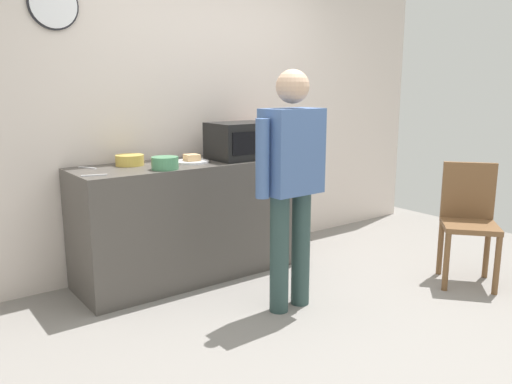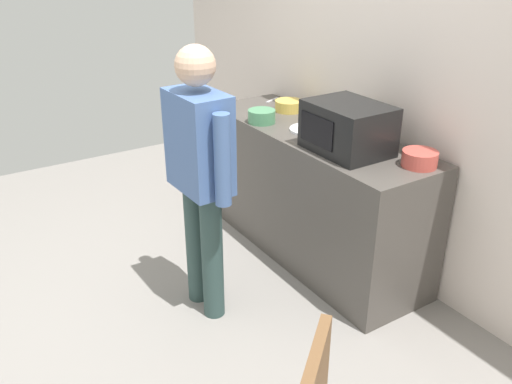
# 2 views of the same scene
# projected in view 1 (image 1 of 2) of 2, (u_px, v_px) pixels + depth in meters

# --- Properties ---
(ground_plane) EXTENTS (6.00, 6.00, 0.00)m
(ground_plane) POSITION_uv_depth(u_px,v_px,m) (321.00, 317.00, 3.46)
(ground_plane) COLOR gray
(back_wall) EXTENTS (5.40, 0.13, 2.60)m
(back_wall) POSITION_uv_depth(u_px,v_px,m) (197.00, 112.00, 4.45)
(back_wall) COLOR silver
(back_wall) RESTS_ON ground_plane
(kitchen_counter) EXTENTS (1.92, 0.62, 0.94)m
(kitchen_counter) POSITION_uv_depth(u_px,v_px,m) (195.00, 219.00, 4.17)
(kitchen_counter) COLOR #4C4742
(kitchen_counter) RESTS_ON ground_plane
(microwave) EXTENTS (0.50, 0.39, 0.30)m
(microwave) POSITION_uv_depth(u_px,v_px,m) (241.00, 141.00, 4.23)
(microwave) COLOR black
(microwave) RESTS_ON kitchen_counter
(sandwich_plate) EXTENTS (0.27, 0.27, 0.06)m
(sandwich_plate) POSITION_uv_depth(u_px,v_px,m) (192.00, 160.00, 4.04)
(sandwich_plate) COLOR white
(sandwich_plate) RESTS_ON kitchen_counter
(salad_bowl) EXTENTS (0.21, 0.21, 0.08)m
(salad_bowl) POSITION_uv_depth(u_px,v_px,m) (130.00, 160.00, 3.89)
(salad_bowl) COLOR gold
(salad_bowl) RESTS_ON kitchen_counter
(cereal_bowl) EXTENTS (0.20, 0.20, 0.09)m
(cereal_bowl) POSITION_uv_depth(u_px,v_px,m) (165.00, 163.00, 3.70)
(cereal_bowl) COLOR #4C8E60
(cereal_bowl) RESTS_ON kitchen_counter
(mixing_bowl) EXTENTS (0.21, 0.21, 0.09)m
(mixing_bowl) POSITION_uv_depth(u_px,v_px,m) (266.00, 147.00, 4.64)
(mixing_bowl) COLOR #C64C42
(mixing_bowl) RESTS_ON kitchen_counter
(fork_utensil) EXTENTS (0.17, 0.07, 0.01)m
(fork_utensil) POSITION_uv_depth(u_px,v_px,m) (94.00, 175.00, 3.44)
(fork_utensil) COLOR silver
(fork_utensil) RESTS_ON kitchen_counter
(spoon_utensil) EXTENTS (0.09, 0.16, 0.01)m
(spoon_utensil) POSITION_uv_depth(u_px,v_px,m) (87.00, 168.00, 3.76)
(spoon_utensil) COLOR silver
(spoon_utensil) RESTS_ON kitchen_counter
(person_standing) EXTENTS (0.59, 0.25, 1.64)m
(person_standing) POSITION_uv_depth(u_px,v_px,m) (291.00, 173.00, 3.42)
(person_standing) COLOR #2D4542
(person_standing) RESTS_ON ground_plane
(wooden_chair) EXTENTS (0.56, 0.56, 0.94)m
(wooden_chair) POSITION_uv_depth(u_px,v_px,m) (469.00, 217.00, 4.01)
(wooden_chair) COLOR brown
(wooden_chair) RESTS_ON ground_plane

